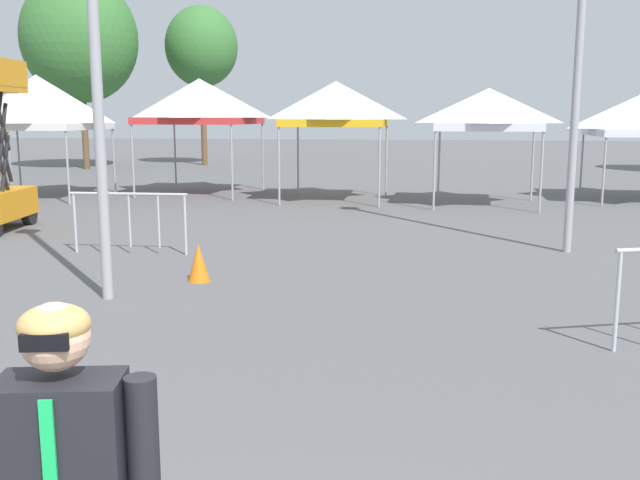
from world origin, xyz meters
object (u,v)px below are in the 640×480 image
(canopy_tent_center, at_px, (336,104))
(tree_behind_tents_right, at_px, (202,47))
(canopy_tent_right_of_center, at_px, (488,109))
(tree_behind_tents_left, at_px, (80,39))
(canopy_tent_behind_left, at_px, (200,101))
(crowd_barrier_mid_lot, at_px, (129,211))
(canopy_tent_behind_right, at_px, (37,102))
(traffic_cone_lot_center, at_px, (199,262))

(canopy_tent_center, bearing_deg, tree_behind_tents_right, 121.48)
(canopy_tent_right_of_center, relative_size, tree_behind_tents_left, 0.37)
(canopy_tent_behind_left, height_order, crowd_barrier_mid_lot, canopy_tent_behind_left)
(canopy_tent_center, bearing_deg, canopy_tent_behind_right, -176.13)
(canopy_tent_behind_left, height_order, tree_behind_tents_right, tree_behind_tents_right)
(tree_behind_tents_left, bearing_deg, traffic_cone_lot_center, -59.35)
(canopy_tent_behind_left, bearing_deg, canopy_tent_behind_right, -158.51)
(tree_behind_tents_left, height_order, crowd_barrier_mid_lot, tree_behind_tents_left)
(canopy_tent_right_of_center, bearing_deg, tree_behind_tents_right, 131.55)
(canopy_tent_center, height_order, traffic_cone_lot_center, canopy_tent_center)
(tree_behind_tents_right, bearing_deg, canopy_tent_right_of_center, -48.45)
(canopy_tent_behind_right, relative_size, canopy_tent_center, 1.07)
(canopy_tent_right_of_center, relative_size, tree_behind_tents_right, 0.41)
(canopy_tent_center, relative_size, tree_behind_tents_right, 0.44)
(canopy_tent_behind_left, relative_size, traffic_cone_lot_center, 6.25)
(canopy_tent_right_of_center, xyz_separation_m, tree_behind_tents_left, (-16.86, 10.66, 3.15))
(traffic_cone_lot_center, bearing_deg, canopy_tent_center, 86.50)
(canopy_tent_behind_left, height_order, canopy_tent_center, canopy_tent_behind_left)
(canopy_tent_behind_right, distance_m, tree_behind_tents_right, 14.38)
(tree_behind_tents_right, xyz_separation_m, traffic_cone_lot_center, (7.64, -23.76, -5.32))
(canopy_tent_center, bearing_deg, tree_behind_tents_left, 141.38)
(canopy_tent_behind_right, distance_m, tree_behind_tents_left, 11.87)
(canopy_tent_behind_right, bearing_deg, traffic_cone_lot_center, -50.32)
(crowd_barrier_mid_lot, distance_m, traffic_cone_lot_center, 2.65)
(canopy_tent_behind_right, height_order, canopy_tent_center, canopy_tent_behind_right)
(canopy_tent_behind_right, relative_size, crowd_barrier_mid_lot, 1.69)
(canopy_tent_center, distance_m, traffic_cone_lot_center, 10.56)
(canopy_tent_behind_left, xyz_separation_m, tree_behind_tents_right, (-3.95, 12.39, 2.79))
(crowd_barrier_mid_lot, bearing_deg, canopy_tent_center, 73.57)
(tree_behind_tents_left, height_order, traffic_cone_lot_center, tree_behind_tents_left)
(tree_behind_tents_right, distance_m, crowd_barrier_mid_lot, 23.19)
(canopy_tent_right_of_center, relative_size, traffic_cone_lot_center, 5.55)
(canopy_tent_right_of_center, bearing_deg, traffic_cone_lot_center, -115.97)
(tree_behind_tents_right, bearing_deg, canopy_tent_behind_left, -72.34)
(canopy_tent_center, distance_m, tree_behind_tents_right, 16.10)
(crowd_barrier_mid_lot, bearing_deg, traffic_cone_lot_center, -44.68)
(canopy_tent_center, bearing_deg, canopy_tent_behind_left, 165.52)
(canopy_tent_right_of_center, distance_m, tree_behind_tents_left, 20.20)
(canopy_tent_behind_right, height_order, tree_behind_tents_left, tree_behind_tents_left)
(canopy_tent_center, xyz_separation_m, traffic_cone_lot_center, (-0.63, -10.25, -2.42))
(canopy_tent_right_of_center, height_order, traffic_cone_lot_center, canopy_tent_right_of_center)
(canopy_tent_behind_left, xyz_separation_m, tree_behind_tents_left, (-8.41, 9.05, 2.89))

